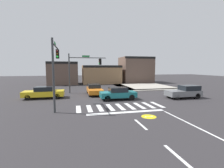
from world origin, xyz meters
TOP-DOWN VIEW (x-y plane):
  - ground_plane at (0.00, 0.00)m, footprint 120.00×120.00m
  - crosswalk_near at (-0.00, -4.50)m, footprint 8.35×2.64m
  - lane_markings at (1.06, -12.74)m, footprint 6.80×24.25m
  - bike_detector_marking at (1.30, -8.06)m, footprint 1.17×1.17m
  - curb_corner_northeast at (8.49, 9.42)m, footprint 10.00×10.60m
  - storefront_row at (3.49, 19.14)m, footprint 24.52×6.64m
  - traffic_signal_northwest at (-2.96, 5.19)m, footprint 5.53×0.32m
  - traffic_signal_southwest at (-5.94, -3.61)m, footprint 0.32×4.40m
  - car_gray at (9.06, -2.00)m, footprint 4.18×1.87m
  - car_teal at (0.71, -1.07)m, footprint 4.22×1.75m
  - car_yellow at (-7.99, 1.77)m, footprint 4.79×1.88m
  - car_orange at (-1.55, 3.33)m, footprint 1.92×4.71m

SIDE VIEW (x-z plane):
  - ground_plane at x=0.00m, z-range 0.00..0.00m
  - bike_detector_marking at x=1.30m, z-range 0.00..0.01m
  - crosswalk_near at x=0.00m, z-range 0.00..0.01m
  - lane_markings at x=1.06m, z-range 0.00..0.01m
  - curb_corner_northeast at x=8.49m, z-range 0.00..0.15m
  - car_orange at x=-1.55m, z-range 0.01..1.41m
  - car_yellow at x=-7.99m, z-range 0.00..1.45m
  - car_teal at x=0.71m, z-range 0.01..1.47m
  - car_gray at x=9.06m, z-range 0.01..1.58m
  - storefront_row at x=3.49m, z-range -0.49..5.86m
  - traffic_signal_northwest at x=-2.96m, z-range 1.06..6.88m
  - traffic_signal_southwest at x=-5.94m, z-range 1.16..7.34m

